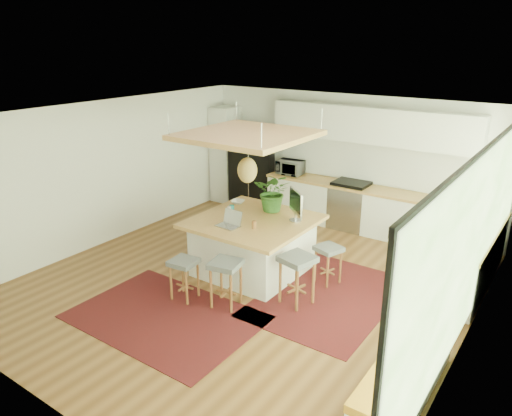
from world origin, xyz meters
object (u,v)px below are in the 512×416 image
Objects in this scene: fridge at (253,168)px; island at (253,245)px; stool_near_left at (184,277)px; microwave at (290,166)px; stool_right_front at (297,282)px; island_plant at (274,196)px; stool_near_right at (226,284)px; stool_right_back at (328,262)px; monitor at (296,206)px; stool_left_side at (206,235)px; laptop at (228,220)px.

island is (1.97, -2.77, -0.46)m from fridge.
fridge is at bearing 111.82° from stool_near_left.
fridge is 3.46× the size of microwave.
stool_near_left is at bearing -84.04° from microwave.
fridge reaches higher than stool_right_front.
island_plant is at bearing 85.78° from island.
stool_right_front is 3.98m from microwave.
island is at bearing 105.89° from stool_near_right.
stool_right_back is 1.13× the size of microwave.
monitor reaches higher than stool_right_front.
stool_left_side is at bearing -96.46° from microwave.
monitor is 0.59m from island_plant.
laptop is (0.98, -0.60, 0.70)m from stool_left_side.
stool_near_right is 1.27× the size of monitor.
microwave is at bearing 163.44° from monitor.
island_plant is at bearing 84.05° from laptop.
monitor is (2.56, -2.42, 0.26)m from fridge.
stool_right_front is (0.81, 0.65, 0.00)m from stool_near_right.
island is 3.32× the size of microwave.
island is at bearing 76.98° from stool_near_left.
stool_left_side is 1.17× the size of monitor.
stool_right_back is 1.11× the size of monitor.
stool_left_side is (-1.46, 1.27, 0.00)m from stool_near_right.
stool_right_back is at bearing 59.34° from stool_near_right.
island_plant reaches higher than stool_right_back.
microwave reaches higher than stool_right_front.
stool_near_right is 1.08m from laptop.
stool_near_right is (0.33, -1.17, -0.11)m from island.
laptop is at bearing -106.54° from island.
laptop is 0.68× the size of microwave.
island is at bearing -5.33° from stool_left_side.
laptop is (-1.29, 0.02, 0.70)m from stool_right_front.
island is 2.57× the size of stool_near_right.
stool_near_left is 1.69m from stool_right_front.
fridge is 3.00× the size of stool_near_left.
fridge is 3.74m from laptop.
stool_right_front is at bearing -60.30° from microwave.
stool_near_right is at bearing -120.66° from stool_right_back.
monitor is at bearing -60.25° from microwave.
monitor is at bearing 122.60° from stool_right_front.
monitor is at bearing 80.13° from stool_near_right.
microwave is at bearing 99.01° from stool_near_left.
monitor is 1.02× the size of microwave.
laptop reaches higher than stool_near_right.
laptop reaches higher than stool_near_left.
stool_right_front reaches higher than stool_near_right.
stool_left_side is at bearing 152.90° from laptop.
stool_right_front is at bearing -67.28° from fridge.
stool_near_left is at bearing -88.93° from fridge.
monitor reaches higher than stool_near_right.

